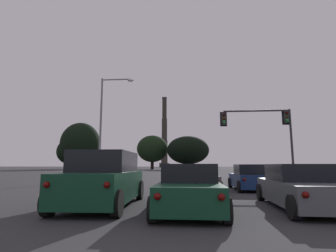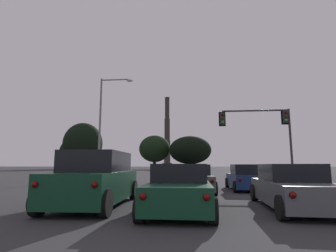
# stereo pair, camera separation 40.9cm
# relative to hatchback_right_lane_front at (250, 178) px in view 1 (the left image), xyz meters

# --- Properties ---
(hatchback_right_lane_front) EXTENTS (1.91, 4.11, 1.44)m
(hatchback_right_lane_front) POSITION_rel_hatchback_right_lane_front_xyz_m (0.00, 0.00, 0.00)
(hatchback_right_lane_front) COLOR navy
(hatchback_right_lane_front) RESTS_ON ground_plane
(sedan_right_lane_second) EXTENTS (2.17, 4.77, 1.43)m
(sedan_right_lane_second) POSITION_rel_hatchback_right_lane_front_xyz_m (0.21, -6.42, 0.00)
(sedan_right_lane_second) COLOR #4C4F54
(sedan_right_lane_second) RESTS_ON ground_plane
(suv_left_lane_second) EXTENTS (2.25, 4.96, 1.86)m
(suv_left_lane_second) POSITION_rel_hatchback_right_lane_front_xyz_m (-6.33, -6.44, 0.23)
(suv_left_lane_second) COLOR #0F3823
(suv_left_lane_second) RESTS_ON ground_plane
(sedan_center_lane_second) EXTENTS (2.01, 4.71, 1.43)m
(sedan_center_lane_second) POSITION_rel_hatchback_right_lane_front_xyz_m (-3.39, -7.00, 0.00)
(sedan_center_lane_second) COLOR #0F3823
(sedan_center_lane_second) RESTS_ON ground_plane
(sedan_center_lane_front) EXTENTS (2.13, 4.76, 1.43)m
(sedan_center_lane_front) POSITION_rel_hatchback_right_lane_front_xyz_m (-2.94, -0.97, 0.00)
(sedan_center_lane_front) COLOR #4C4F54
(sedan_center_lane_front) RESTS_ON ground_plane
(traffic_light_overhead_right) EXTENTS (5.93, 0.50, 6.04)m
(traffic_light_overhead_right) POSITION_rel_hatchback_right_lane_front_xyz_m (3.07, 6.76, 3.97)
(traffic_light_overhead_right) COLOR #2D2D30
(traffic_light_overhead_right) RESTS_ON ground_plane
(street_lamp) EXTENTS (3.23, 0.36, 9.80)m
(street_lamp) POSITION_rel_hatchback_right_lane_front_xyz_m (-11.36, 8.55, 5.25)
(street_lamp) COLOR slate
(street_lamp) RESTS_ON ground_plane
(smokestack) EXTENTS (6.83, 6.83, 47.91)m
(smokestack) POSITION_rel_hatchback_right_lane_front_xyz_m (-20.38, 160.03, 18.14)
(smokestack) COLOR #2B2722
(smokestack) RESTS_ON ground_plane
(treeline_left_mid) EXTENTS (13.40, 12.06, 15.90)m
(treeline_left_mid) POSITION_rel_hatchback_right_lane_front_xyz_m (-40.68, 71.06, 8.04)
(treeline_left_mid) COLOR black
(treeline_left_mid) RESTS_ON ground_plane
(treeline_far_left) EXTENTS (10.75, 9.68, 11.72)m
(treeline_far_left) POSITION_rel_hatchback_right_lane_front_xyz_m (-16.31, 74.75, 6.41)
(treeline_far_left) COLOR black
(treeline_far_left) RESTS_ON ground_plane
(treeline_far_right) EXTENTS (13.73, 12.36, 10.89)m
(treeline_far_right) POSITION_rel_hatchback_right_lane_front_xyz_m (-3.95, 70.52, 5.64)
(treeline_far_right) COLOR black
(treeline_far_right) RESTS_ON ground_plane
(treeline_right_mid) EXTENTS (9.41, 8.47, 11.07)m
(treeline_right_mid) POSITION_rel_hatchback_right_lane_front_xyz_m (-47.43, 77.82, 5.79)
(treeline_right_mid) COLOR black
(treeline_right_mid) RESTS_ON ground_plane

